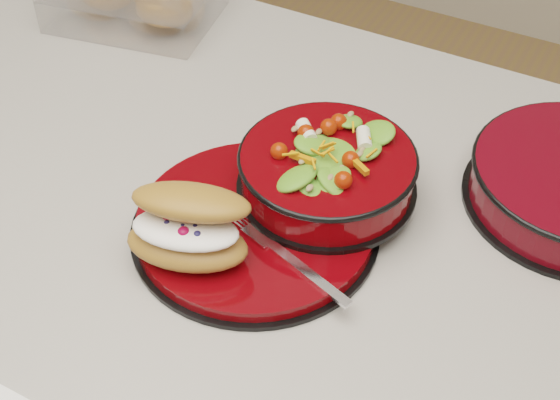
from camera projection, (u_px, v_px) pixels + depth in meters
The scene contains 5 objects.
island_counter at pixel (194, 361), 1.26m from camera, with size 1.24×0.74×0.90m.
dinner_plate at pixel (255, 225), 0.85m from camera, with size 0.27×0.27×0.02m.
salad_bowl at pixel (327, 167), 0.85m from camera, with size 0.20×0.20×0.09m.
croissant at pixel (189, 227), 0.78m from camera, with size 0.14×0.12×0.08m.
fork at pixel (292, 261), 0.80m from camera, with size 0.15×0.06×0.00m.
Camera 1 is at (0.47, -0.58, 1.52)m, focal length 50.00 mm.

